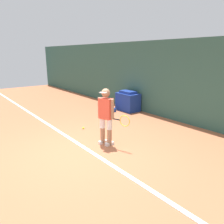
{
  "coord_description": "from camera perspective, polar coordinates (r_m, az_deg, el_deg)",
  "views": [
    {
      "loc": [
        4.34,
        -2.49,
        2.34
      ],
      "look_at": [
        -0.02,
        0.89,
        0.86
      ],
      "focal_mm": 35.0,
      "sensor_mm": 36.0,
      "label": 1
    }
  ],
  "objects": [
    {
      "name": "back_wall",
      "position": [
        7.82,
        18.26,
        7.45
      ],
      "size": [
        24.0,
        0.1,
        2.82
      ],
      "color": "#2D564C",
      "rests_on": "ground_plane"
    },
    {
      "name": "tennis_ball",
      "position": [
        7.06,
        -7.5,
        -4.16
      ],
      "size": [
        0.07,
        0.07,
        0.07
      ],
      "color": "#D1E533",
      "rests_on": "ground_plane"
    },
    {
      "name": "covered_chair",
      "position": [
        9.21,
        4.18,
        2.81
      ],
      "size": [
        0.94,
        0.62,
        0.84
      ],
      "color": "navy",
      "rests_on": "ground_plane"
    },
    {
      "name": "court_baseline",
      "position": [
        5.57,
        -6.34,
        -9.82
      ],
      "size": [
        21.6,
        0.1,
        0.01
      ],
      "color": "white",
      "rests_on": "ground_plane"
    },
    {
      "name": "equipment_bag",
      "position": [
        9.2,
        -1.14,
        0.79
      ],
      "size": [
        0.73,
        0.34,
        0.15
      ],
      "color": "#1E3D99",
      "rests_on": "ground_plane"
    },
    {
      "name": "ground_plane",
      "position": [
        5.52,
        -7.34,
        -10.16
      ],
      "size": [
        24.0,
        24.0,
        0.0
      ],
      "primitive_type": "plane",
      "color": "#B76642"
    },
    {
      "name": "tennis_player",
      "position": [
        5.6,
        -1.52,
        -0.68
      ],
      "size": [
        0.9,
        0.42,
        1.5
      ],
      "rotation": [
        0.0,
        0.0,
        0.33
      ],
      "color": "#A37556",
      "rests_on": "ground_plane"
    }
  ]
}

